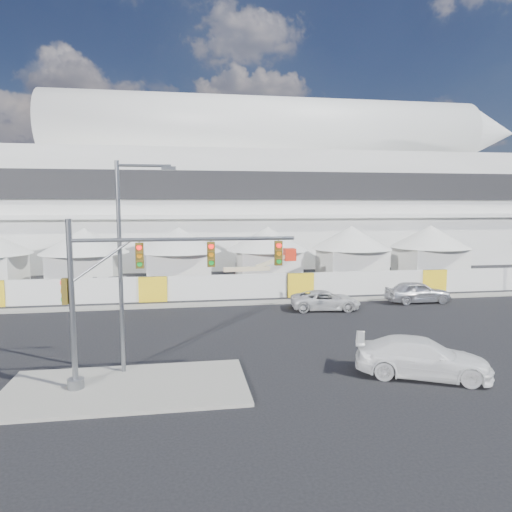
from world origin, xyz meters
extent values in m
plane|color=black|center=(0.00, 0.00, 0.00)|extent=(160.00, 160.00, 0.00)
cube|color=gray|center=(-6.00, -3.00, 0.07)|extent=(10.00, 5.00, 0.15)
cube|color=gray|center=(20.00, 12.50, 0.06)|extent=(80.00, 1.20, 0.12)
cube|color=silver|center=(8.00, 42.00, 7.00)|extent=(80.00, 24.00, 14.00)
cube|color=black|center=(8.00, 29.85, 9.80)|extent=(68.00, 0.30, 3.20)
cube|color=silver|center=(8.00, 29.60, 6.30)|extent=(72.00, 0.80, 0.50)
cylinder|color=silver|center=(8.00, 40.00, 17.78)|extent=(57.60, 8.40, 8.40)
cylinder|color=silver|center=(10.00, 40.00, 17.36)|extent=(51.60, 6.80, 6.80)
cylinder|color=silver|center=(12.00, 40.00, 16.94)|extent=(45.60, 5.20, 5.20)
cone|color=silver|center=(40.80, 40.00, 18.00)|extent=(8.00, 7.60, 7.60)
cube|color=silver|center=(-13.00, 24.00, 1.50)|extent=(6.00, 6.00, 3.00)
cone|color=silver|center=(-13.00, 24.00, 4.20)|extent=(8.40, 8.40, 2.40)
cube|color=silver|center=(-4.00, 24.00, 1.50)|extent=(6.00, 6.00, 3.00)
cone|color=silver|center=(-4.00, 24.00, 4.20)|extent=(8.40, 8.40, 2.40)
cube|color=silver|center=(5.00, 24.00, 1.50)|extent=(6.00, 6.00, 3.00)
cone|color=silver|center=(5.00, 24.00, 4.20)|extent=(8.40, 8.40, 2.40)
cube|color=silver|center=(14.00, 24.00, 1.50)|extent=(6.00, 6.00, 3.00)
cone|color=silver|center=(14.00, 24.00, 4.20)|extent=(8.40, 8.40, 2.40)
cube|color=silver|center=(23.00, 24.00, 1.50)|extent=(6.00, 6.00, 3.00)
cone|color=silver|center=(23.00, 24.00, 4.20)|extent=(8.40, 8.40, 2.40)
cube|color=silver|center=(6.00, 14.50, 1.00)|extent=(70.00, 0.25, 2.00)
imported|color=silver|center=(14.52, 10.83, 0.85)|extent=(2.09, 5.03, 1.70)
imported|color=silver|center=(6.62, 9.61, 0.70)|extent=(2.85, 5.26, 1.40)
imported|color=white|center=(6.94, -3.52, 0.85)|extent=(4.46, 6.32, 1.70)
imported|color=#AFAFB4|center=(-8.70, 18.14, 0.75)|extent=(2.64, 5.35, 1.49)
cylinder|color=slate|center=(-8.03, -2.91, 3.63)|extent=(0.23, 0.23, 6.97)
cylinder|color=slate|center=(-8.03, -2.91, 0.35)|extent=(0.68, 0.68, 0.40)
cylinder|color=slate|center=(-3.45, -2.91, 6.25)|extent=(9.16, 0.15, 0.15)
cube|color=#594714|center=(-5.33, -2.91, 5.60)|extent=(0.32, 0.22, 1.05)
cube|color=#594714|center=(-2.42, -2.91, 5.60)|extent=(0.32, 0.22, 1.05)
cube|color=#594714|center=(0.45, -2.91, 5.60)|extent=(0.32, 0.22, 1.05)
cube|color=#594714|center=(-8.28, -2.91, 4.21)|extent=(0.22, 0.32, 1.05)
cylinder|color=slate|center=(-6.33, -1.23, 4.86)|extent=(0.19, 0.19, 9.41)
cylinder|color=slate|center=(-5.18, -1.23, 9.35)|extent=(2.30, 0.13, 0.13)
cube|color=slate|center=(-4.13, -1.23, 9.25)|extent=(0.63, 0.26, 0.16)
cube|color=red|center=(0.53, 16.57, 0.58)|extent=(3.91, 1.90, 1.17)
cube|color=beige|center=(1.80, 16.57, 2.13)|extent=(4.05, 0.59, 0.37)
cube|color=beige|center=(4.14, 16.57, 2.76)|extent=(3.14, 0.49, 1.29)
cube|color=red|center=(5.63, 16.57, 3.30)|extent=(1.01, 1.01, 1.06)
camera|label=1|loc=(-3.55, -21.88, 7.69)|focal=32.00mm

